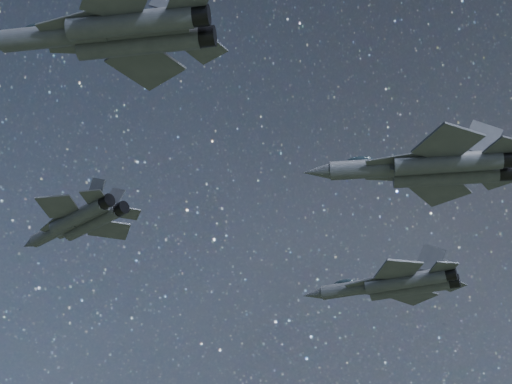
% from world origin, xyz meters
% --- Properties ---
extents(jet_lead, '(15.54, 10.46, 3.92)m').
position_xyz_m(jet_lead, '(-15.69, -6.81, 153.69)').
color(jet_lead, '#343741').
extents(jet_left, '(19.02, 13.49, 4.83)m').
position_xyz_m(jet_left, '(8.08, 21.41, 154.41)').
color(jet_left, '#343741').
extents(jet_right, '(20.11, 13.63, 5.06)m').
position_xyz_m(jet_right, '(-1.07, -23.99, 158.14)').
color(jet_right, '#343741').
extents(jet_slot, '(20.28, 13.65, 5.11)m').
position_xyz_m(jet_slot, '(16.84, 1.64, 156.43)').
color(jet_slot, '#343741').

